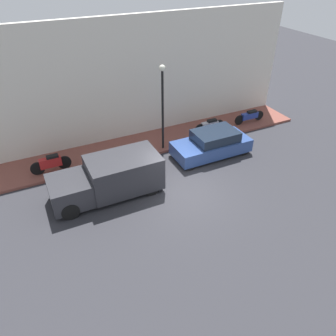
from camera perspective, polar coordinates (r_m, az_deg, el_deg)
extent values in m
plane|color=#2D2D33|center=(15.21, 2.19, -4.06)|extent=(60.00, 60.00, 0.00)
cube|color=brown|center=(18.66, -4.42, 4.09)|extent=(2.51, 19.63, 0.14)
cube|color=silver|center=(18.49, -6.57, 14.84)|extent=(0.30, 19.63, 6.67)
cube|color=#2D4784|center=(17.72, 7.50, 3.73)|extent=(1.81, 4.16, 0.70)
cube|color=#192333|center=(17.52, 8.23, 5.59)|extent=(1.59, 2.29, 0.52)
cylinder|color=black|center=(16.52, 4.05, 0.59)|extent=(0.20, 0.57, 0.57)
cylinder|color=black|center=(17.68, 1.57, 3.13)|extent=(0.20, 0.57, 0.57)
cylinder|color=black|center=(18.17, 13.17, 3.09)|extent=(0.20, 0.57, 0.57)
cylinder|color=black|center=(19.22, 10.39, 5.29)|extent=(0.20, 0.57, 0.57)
cube|color=#2D2D33|center=(14.86, -7.67, -0.72)|extent=(1.99, 3.19, 1.55)
cube|color=#2D2D33|center=(14.62, -16.69, -3.84)|extent=(1.89, 1.72, 1.08)
cube|color=#192333|center=(14.43, -17.88, -3.15)|extent=(1.69, 0.94, 0.43)
cylinder|color=black|center=(14.16, -16.64, -7.24)|extent=(0.22, 0.75, 0.75)
cylinder|color=black|center=(15.52, -17.95, -3.34)|extent=(0.22, 0.75, 0.75)
cylinder|color=black|center=(14.81, -2.85, -3.44)|extent=(0.22, 0.75, 0.75)
cylinder|color=black|center=(16.12, -5.30, -0.03)|extent=(0.22, 0.75, 0.75)
cube|color=navy|center=(21.39, 14.01, 8.84)|extent=(0.30, 1.15, 0.37)
cube|color=black|center=(21.38, 14.44, 9.50)|extent=(0.27, 0.63, 0.12)
cylinder|color=black|center=(21.00, 12.29, 8.16)|extent=(0.10, 0.61, 0.61)
cylinder|color=black|center=(21.92, 15.57, 8.82)|extent=(0.10, 0.61, 0.61)
cube|color=#B21E1E|center=(16.97, -19.79, 0.95)|extent=(0.30, 1.04, 0.47)
cube|color=black|center=(16.83, -19.52, 1.91)|extent=(0.27, 0.57, 0.12)
cylinder|color=black|center=(17.06, -21.76, -0.10)|extent=(0.10, 0.67, 0.67)
cylinder|color=black|center=(17.11, -17.60, 0.96)|extent=(0.10, 0.67, 0.67)
cube|color=#B7B7BF|center=(19.76, 7.28, 7.47)|extent=(0.30, 1.05, 0.38)
cube|color=black|center=(19.72, 7.68, 8.20)|extent=(0.27, 0.57, 0.12)
cylinder|color=black|center=(19.50, 5.57, 6.74)|extent=(0.10, 0.63, 0.63)
cylinder|color=black|center=(20.16, 8.87, 7.46)|extent=(0.10, 0.63, 0.63)
cylinder|color=black|center=(17.16, -0.93, 9.80)|extent=(0.12, 0.12, 4.34)
sphere|color=silver|center=(16.36, -1.01, 17.03)|extent=(0.31, 0.31, 0.31)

